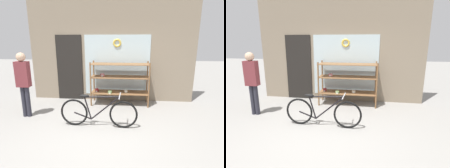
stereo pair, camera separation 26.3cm
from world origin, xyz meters
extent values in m
plane|color=gray|center=(0.00, 0.00, 0.00)|extent=(30.00, 30.00, 0.00)
cube|color=gray|center=(0.00, 2.40, 1.95)|extent=(5.22, 0.08, 3.90)
cube|color=silver|center=(0.20, 2.35, 1.15)|extent=(2.06, 0.02, 1.90)
cube|color=black|center=(-1.35, 2.35, 1.05)|extent=(0.84, 0.03, 2.10)
torus|color=gold|center=(0.20, 2.34, 1.85)|extent=(0.26, 0.06, 0.26)
cylinder|color=brown|center=(-0.53, 1.73, 0.66)|extent=(0.04, 0.04, 1.31)
cylinder|color=brown|center=(1.16, 1.73, 0.66)|extent=(0.04, 0.04, 1.31)
cylinder|color=brown|center=(-0.53, 2.24, 0.66)|extent=(0.04, 0.04, 1.31)
cylinder|color=brown|center=(1.16, 2.24, 0.66)|extent=(0.04, 0.04, 1.31)
cube|color=brown|center=(0.31, 1.99, 0.37)|extent=(1.74, 0.55, 0.02)
cube|color=brown|center=(0.31, 1.99, 0.86)|extent=(1.74, 0.55, 0.02)
cube|color=brown|center=(0.31, 1.99, 1.25)|extent=(1.74, 0.55, 0.02)
cylinder|color=beige|center=(0.50, 2.00, 0.41)|extent=(0.11, 0.11, 0.06)
cube|color=white|center=(0.50, 1.94, 0.40)|extent=(0.05, 0.00, 0.04)
cylinder|color=#7A995B|center=(0.02, 1.83, 0.42)|extent=(0.12, 0.12, 0.07)
cube|color=white|center=(0.02, 1.76, 0.40)|extent=(0.05, 0.00, 0.04)
cylinder|color=pink|center=(-0.22, 2.04, 0.90)|extent=(0.13, 0.13, 0.07)
cube|color=white|center=(-0.22, 1.97, 0.88)|extent=(0.05, 0.00, 0.04)
cylinder|color=maroon|center=(-0.40, 2.01, 0.42)|extent=(0.11, 0.11, 0.08)
cube|color=white|center=(-0.40, 1.95, 0.40)|extent=(0.05, 0.00, 0.04)
torus|color=black|center=(-0.66, 0.46, 0.32)|extent=(0.63, 0.06, 0.63)
torus|color=black|center=(0.47, 0.43, 0.32)|extent=(0.63, 0.06, 0.63)
cylinder|color=black|center=(0.06, 0.44, 0.45)|extent=(0.67, 0.05, 0.58)
cylinder|color=black|center=(-0.01, 0.45, 0.71)|extent=(0.79, 0.05, 0.07)
cylinder|color=black|center=(-0.33, 0.45, 0.43)|extent=(0.17, 0.04, 0.53)
cylinder|color=black|center=(-0.46, 0.46, 0.25)|extent=(0.41, 0.04, 0.17)
ellipsoid|color=black|center=(-0.40, 0.46, 0.72)|extent=(0.22, 0.10, 0.06)
cylinder|color=#B2B2B7|center=(0.38, 0.43, 0.75)|extent=(0.04, 0.46, 0.02)
cylinder|color=#282833|center=(-2.09, 0.84, 0.40)|extent=(0.11, 0.11, 0.79)
cylinder|color=#282833|center=(-1.98, 0.84, 0.40)|extent=(0.11, 0.11, 0.79)
cube|color=brown|center=(-2.03, 0.84, 1.11)|extent=(0.33, 0.19, 0.63)
sphere|color=tan|center=(-2.03, 0.84, 1.53)|extent=(0.22, 0.22, 0.22)
camera|label=1|loc=(0.54, -3.17, 1.89)|focal=28.00mm
camera|label=2|loc=(0.80, -3.14, 1.89)|focal=28.00mm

